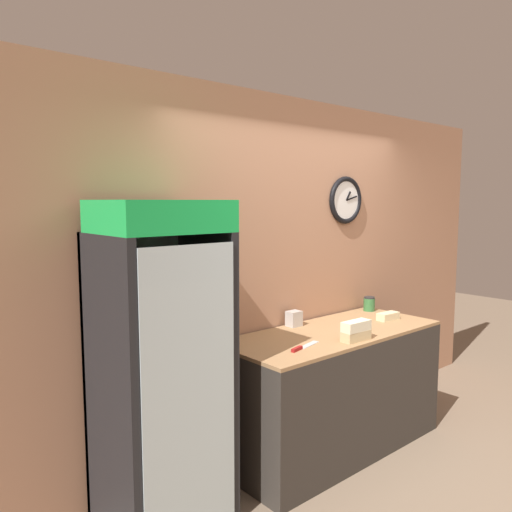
% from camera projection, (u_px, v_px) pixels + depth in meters
% --- Properties ---
extents(ground_plane, '(14.00, 14.00, 0.00)m').
position_uv_depth(ground_plane, '(442.00, 500.00, 3.19)').
color(ground_plane, '#7A6651').
extents(wall_back, '(5.20, 0.10, 2.70)m').
position_uv_depth(wall_back, '(296.00, 268.00, 4.05)').
color(wall_back, '#AD7A5B').
rests_on(wall_back, ground_plane).
extents(prep_counter, '(1.80, 0.74, 0.92)m').
position_uv_depth(prep_counter, '(333.00, 389.00, 3.83)').
color(prep_counter, '#332D28').
rests_on(prep_counter, ground_plane).
extents(beverage_cooler, '(0.68, 0.63, 1.91)m').
position_uv_depth(beverage_cooler, '(157.00, 352.00, 2.90)').
color(beverage_cooler, black).
rests_on(beverage_cooler, ground_plane).
extents(sandwich_stack_bottom, '(0.23, 0.10, 0.07)m').
position_uv_depth(sandwich_stack_bottom, '(356.00, 336.00, 3.51)').
color(sandwich_stack_bottom, tan).
rests_on(sandwich_stack_bottom, prep_counter).
extents(sandwich_stack_middle, '(0.23, 0.10, 0.07)m').
position_uv_depth(sandwich_stack_middle, '(356.00, 326.00, 3.50)').
color(sandwich_stack_middle, beige).
rests_on(sandwich_stack_middle, sandwich_stack_bottom).
extents(sandwich_flat_left, '(0.20, 0.10, 0.06)m').
position_uv_depth(sandwich_flat_left, '(388.00, 316.00, 4.12)').
color(sandwich_flat_left, beige).
rests_on(sandwich_flat_left, prep_counter).
extents(chefs_knife, '(0.32, 0.11, 0.02)m').
position_uv_depth(chefs_knife, '(302.00, 347.00, 3.33)').
color(chefs_knife, silver).
rests_on(chefs_knife, prep_counter).
extents(condiment_jar, '(0.10, 0.10, 0.13)m').
position_uv_depth(condiment_jar, '(369.00, 304.00, 4.46)').
color(condiment_jar, '#336B38').
rests_on(condiment_jar, prep_counter).
extents(napkin_dispenser, '(0.11, 0.09, 0.12)m').
position_uv_depth(napkin_dispenser, '(294.00, 319.00, 3.92)').
color(napkin_dispenser, '#B7B2AD').
rests_on(napkin_dispenser, prep_counter).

